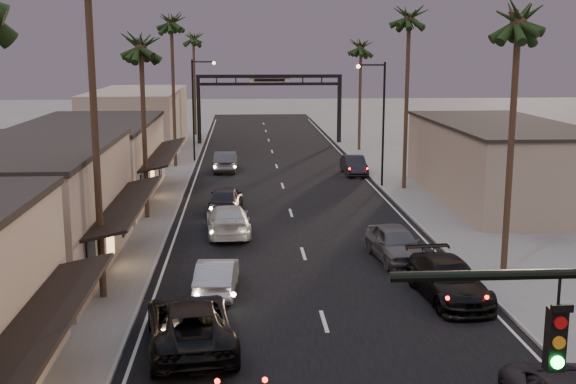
{
  "coord_description": "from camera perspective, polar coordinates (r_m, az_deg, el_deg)",
  "views": [
    {
      "loc": [
        -2.96,
        -6.09,
        9.92
      ],
      "look_at": [
        -0.56,
        31.1,
        2.5
      ],
      "focal_mm": 45.0,
      "sensor_mm": 36.0,
      "label": 1
    }
  ],
  "objects": [
    {
      "name": "ground",
      "position": [
        47.24,
        -0.02,
        -0.86
      ],
      "size": [
        200.0,
        200.0,
        0.0
      ],
      "primitive_type": "plane",
      "color": "slate",
      "rests_on": "ground"
    },
    {
      "name": "road",
      "position": [
        52.13,
        -0.37,
        0.29
      ],
      "size": [
        14.0,
        120.0,
        0.02
      ],
      "primitive_type": "cube",
      "color": "black",
      "rests_on": "ground"
    },
    {
      "name": "sidewalk_left",
      "position": [
        59.29,
        -9.98,
        1.51
      ],
      "size": [
        5.0,
        92.0,
        0.12
      ],
      "primitive_type": "cube",
      "color": "slate",
      "rests_on": "ground"
    },
    {
      "name": "sidewalk_right",
      "position": [
        60.23,
        8.3,
        1.72
      ],
      "size": [
        5.0,
        92.0,
        0.12
      ],
      "primitive_type": "cube",
      "color": "slate",
      "rests_on": "ground"
    },
    {
      "name": "storefront_mid",
      "position": [
        34.38,
        -20.59,
        -1.51
      ],
      "size": [
        8.0,
        14.0,
        5.5
      ],
      "primitive_type": "cube",
      "color": "gray",
      "rests_on": "ground"
    },
    {
      "name": "storefront_far",
      "position": [
        49.69,
        -15.32,
        2.27
      ],
      "size": [
        8.0,
        16.0,
        5.0
      ],
      "primitive_type": "cube",
      "color": "#BEA991",
      "rests_on": "ground"
    },
    {
      "name": "storefront_dist",
      "position": [
        72.13,
        -11.73,
        5.52
      ],
      "size": [
        8.0,
        20.0,
        6.0
      ],
      "primitive_type": "cube",
      "color": "gray",
      "rests_on": "ground"
    },
    {
      "name": "building_right",
      "position": [
        49.67,
        16.33,
        2.21
      ],
      "size": [
        8.0,
        18.0,
        5.0
      ],
      "primitive_type": "cube",
      "color": "gray",
      "rests_on": "ground"
    },
    {
      "name": "arch",
      "position": [
        76.28,
        -1.48,
        7.96
      ],
      "size": [
        15.2,
        0.4,
        7.27
      ],
      "color": "black",
      "rests_on": "ground"
    },
    {
      "name": "streetlight_right",
      "position": [
        52.24,
        7.26,
        6.13
      ],
      "size": [
        2.13,
        0.3,
        9.0
      ],
      "color": "black",
      "rests_on": "ground"
    },
    {
      "name": "streetlight_left",
      "position": [
        64.38,
        -7.27,
        7.08
      ],
      "size": [
        2.13,
        0.3,
        9.0
      ],
      "color": "black",
      "rests_on": "ground"
    },
    {
      "name": "palm_lc",
      "position": [
        42.47,
        -11.57,
        11.78
      ],
      "size": [
        3.2,
        3.2,
        12.2
      ],
      "color": "#38281C",
      "rests_on": "ground"
    },
    {
      "name": "palm_ld",
      "position": [
        61.4,
        -9.22,
        13.45
      ],
      "size": [
        3.2,
        3.2,
        14.2
      ],
      "color": "#38281C",
      "rests_on": "ground"
    },
    {
      "name": "palm_ra",
      "position": [
        32.27,
        17.8,
        13.44
      ],
      "size": [
        3.2,
        3.2,
        13.2
      ],
      "color": "#38281C",
      "rests_on": "ground"
    },
    {
      "name": "palm_rb",
      "position": [
        51.47,
        9.57,
        13.89
      ],
      "size": [
        3.2,
        3.2,
        14.2
      ],
      "color": "#38281C",
      "rests_on": "ground"
    },
    {
      "name": "palm_rc",
      "position": [
        71.04,
        5.79,
        11.64
      ],
      "size": [
        3.2,
        3.2,
        12.2
      ],
      "color": "#38281C",
      "rests_on": "ground"
    },
    {
      "name": "palm_far",
      "position": [
        84.28,
        -7.5,
        12.2
      ],
      "size": [
        3.2,
        3.2,
        13.2
      ],
      "color": "#38281C",
      "rests_on": "ground"
    },
    {
      "name": "oncoming_pickup",
      "position": [
        24.86,
        -7.74,
        -10.28
      ],
      "size": [
        3.55,
        6.32,
        1.67
      ],
      "primitive_type": "imported",
      "rotation": [
        0.0,
        0.0,
        3.28
      ],
      "color": "black",
      "rests_on": "ground"
    },
    {
      "name": "oncoming_silver",
      "position": [
        30.06,
        -5.64,
        -6.61
      ],
      "size": [
        1.82,
        4.48,
        1.45
      ],
      "primitive_type": "imported",
      "rotation": [
        0.0,
        0.0,
        3.08
      ],
      "color": "#A0A0A5",
      "rests_on": "ground"
    },
    {
      "name": "oncoming_white",
      "position": [
        39.26,
        -4.75,
        -2.21
      ],
      "size": [
        2.63,
        5.69,
        1.61
      ],
      "primitive_type": "imported",
      "rotation": [
        0.0,
        0.0,
        3.21
      ],
      "color": "#B8B8B8",
      "rests_on": "ground"
    },
    {
      "name": "oncoming_dgrey",
      "position": [
        44.75,
        -4.97,
        -0.52
      ],
      "size": [
        2.32,
        4.93,
        1.63
      ],
      "primitive_type": "imported",
      "rotation": [
        0.0,
        0.0,
        3.06
      ],
      "color": "black",
      "rests_on": "ground"
    },
    {
      "name": "oncoming_grey_far",
      "position": [
        59.61,
        -4.96,
        2.44
      ],
      "size": [
        1.89,
        5.04,
        1.64
      ],
      "primitive_type": "imported",
      "rotation": [
        0.0,
        0.0,
        3.11
      ],
      "color": "#414145",
      "rests_on": "ground"
    },
    {
      "name": "curbside_black",
      "position": [
        29.86,
        12.57,
        -6.8
      ],
      "size": [
        2.72,
        5.72,
        1.61
      ],
      "primitive_type": "imported",
      "rotation": [
        0.0,
        0.0,
        0.08
      ],
      "color": "black",
      "rests_on": "ground"
    },
    {
      "name": "curbside_grey",
      "position": [
        34.72,
        8.48,
        -4.03
      ],
      "size": [
        2.47,
        5.1,
        1.68
      ],
      "primitive_type": "imported",
      "rotation": [
        0.0,
        0.0,
        0.1
      ],
      "color": "#4C4D51",
      "rests_on": "ground"
    },
    {
      "name": "curbside_far",
      "position": [
        58.01,
        5.23,
        2.12
      ],
      "size": [
        1.72,
        4.62,
        1.51
      ],
      "primitive_type": "imported",
      "rotation": [
        0.0,
        0.0,
        0.03
      ],
      "color": "black",
      "rests_on": "ground"
    }
  ]
}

